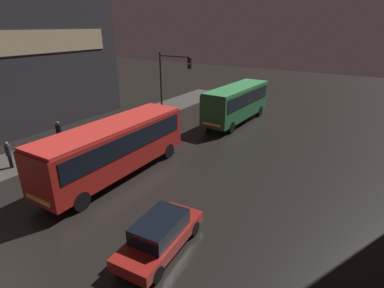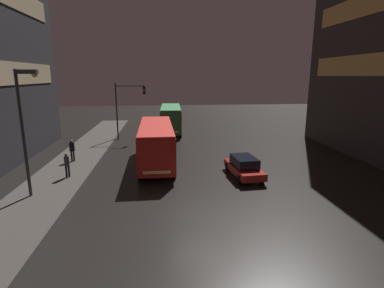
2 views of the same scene
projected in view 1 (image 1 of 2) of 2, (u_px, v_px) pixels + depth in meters
sidewalk_left at (56, 148)px, 22.24m from camera, size 4.00×48.00×0.15m
bus_near at (115, 144)px, 17.73m from camera, size 2.80×10.32×3.29m
bus_far at (237, 100)px, 27.71m from camera, size 2.75×9.14×3.36m
car_taxi at (160, 234)px, 12.06m from camera, size 2.06×4.44×1.48m
pedestrian_near at (9, 153)px, 18.70m from camera, size 0.39×0.39×1.73m
pedestrian_mid at (59, 131)px, 22.31m from camera, size 0.49×0.49×1.82m
traffic_light_main at (171, 76)px, 26.77m from camera, size 3.38×0.35×6.35m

